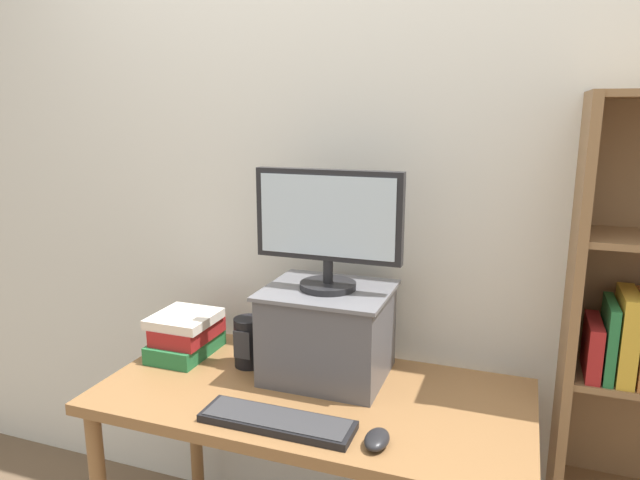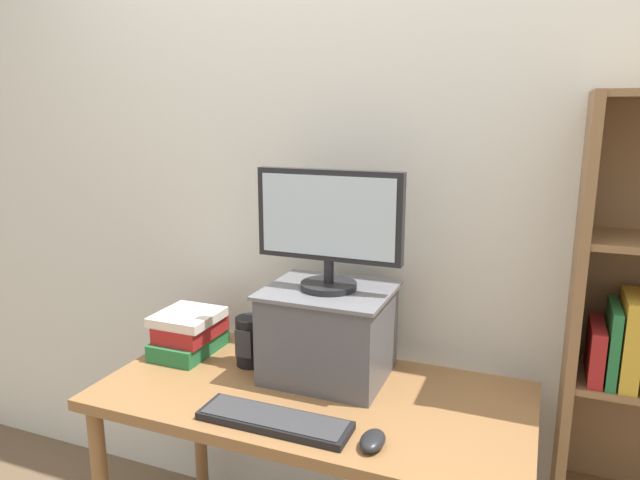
% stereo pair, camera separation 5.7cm
% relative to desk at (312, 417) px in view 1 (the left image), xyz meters
% --- Properties ---
extents(back_wall, '(7.00, 0.08, 2.60)m').
position_rel_desk_xyz_m(back_wall, '(0.00, 0.44, 0.62)').
color(back_wall, silver).
rests_on(back_wall, ground_plane).
extents(desk, '(1.33, 0.65, 0.77)m').
position_rel_desk_xyz_m(desk, '(0.00, 0.00, 0.00)').
color(desk, olive).
rests_on(desk, ground_plane).
extents(riser_box, '(0.40, 0.35, 0.30)m').
position_rel_desk_xyz_m(riser_box, '(0.01, 0.13, 0.25)').
color(riser_box, '#515156').
rests_on(riser_box, desk).
extents(computer_monitor, '(0.47, 0.18, 0.38)m').
position_rel_desk_xyz_m(computer_monitor, '(0.01, 0.12, 0.60)').
color(computer_monitor, black).
rests_on(computer_monitor, riser_box).
extents(keyboard, '(0.44, 0.13, 0.02)m').
position_rel_desk_xyz_m(keyboard, '(-0.02, -0.22, 0.10)').
color(keyboard, black).
rests_on(keyboard, desk).
extents(computer_mouse, '(0.06, 0.10, 0.04)m').
position_rel_desk_xyz_m(computer_mouse, '(0.26, -0.22, 0.11)').
color(computer_mouse, black).
rests_on(computer_mouse, desk).
extents(book_stack, '(0.21, 0.26, 0.15)m').
position_rel_desk_xyz_m(book_stack, '(-0.52, 0.11, 0.17)').
color(book_stack, '#236B38').
rests_on(book_stack, desk).
extents(desk_speaker, '(0.10, 0.10, 0.17)m').
position_rel_desk_xyz_m(desk_speaker, '(-0.27, 0.10, 0.18)').
color(desk_speaker, black).
rests_on(desk_speaker, desk).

